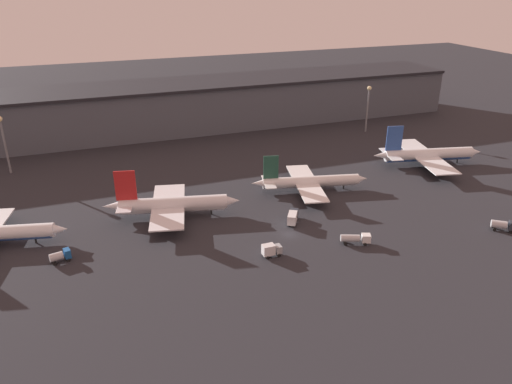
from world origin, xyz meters
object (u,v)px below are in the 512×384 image
at_px(service_vehicle_3, 293,217).
at_px(airplane_1, 172,205).
at_px(airplane_2, 309,182).
at_px(airplane_3, 427,155).
at_px(service_vehicle_0, 504,225).
at_px(service_vehicle_5, 60,256).
at_px(service_vehicle_2, 356,238).
at_px(service_vehicle_4, 271,250).

bearing_deg(service_vehicle_3, airplane_1, 94.31).
height_order(airplane_2, airplane_3, airplane_3).
distance_m(airplane_1, airplane_2, 43.95).
distance_m(service_vehicle_0, service_vehicle_5, 112.76).
height_order(airplane_2, service_vehicle_2, airplane_2).
bearing_deg(airplane_2, service_vehicle_2, -83.13).
bearing_deg(service_vehicle_3, airplane_2, -5.89).
height_order(service_vehicle_0, service_vehicle_3, service_vehicle_3).
bearing_deg(service_vehicle_0, service_vehicle_4, -150.55).
xyz_separation_m(airplane_1, airplane_3, (93.18, 9.81, -0.01)).
relative_size(airplane_3, service_vehicle_5, 7.85).
distance_m(airplane_2, service_vehicle_2, 34.61).
relative_size(airplane_1, service_vehicle_2, 4.94).
height_order(service_vehicle_0, service_vehicle_4, service_vehicle_4).
xyz_separation_m(airplane_3, service_vehicle_2, (-53.00, -41.05, -2.05)).
height_order(airplane_3, service_vehicle_5, airplane_3).
bearing_deg(airplane_2, service_vehicle_5, -153.54).
bearing_deg(service_vehicle_2, service_vehicle_0, 11.14).
bearing_deg(service_vehicle_0, airplane_3, 113.11).
bearing_deg(service_vehicle_2, airplane_1, 163.62).
distance_m(airplane_2, service_vehicle_3, 22.92).
height_order(airplane_3, service_vehicle_3, airplane_3).
distance_m(service_vehicle_3, service_vehicle_4, 18.73).
xyz_separation_m(service_vehicle_3, service_vehicle_5, (-59.71, 0.62, -0.24)).
xyz_separation_m(airplane_2, service_vehicle_2, (-3.65, -34.39, -1.39)).
bearing_deg(service_vehicle_0, service_vehicle_3, -167.16).
xyz_separation_m(service_vehicle_4, service_vehicle_5, (-47.62, 14.92, -0.20)).
bearing_deg(service_vehicle_0, service_vehicle_2, -152.57).
height_order(airplane_1, airplane_2, airplane_1).
xyz_separation_m(airplane_3, service_vehicle_3, (-63.11, -24.96, -1.80)).
relative_size(service_vehicle_0, service_vehicle_3, 0.81).
relative_size(service_vehicle_2, service_vehicle_3, 1.02).
xyz_separation_m(airplane_1, service_vehicle_5, (-29.64, -14.53, -2.05)).
xyz_separation_m(service_vehicle_0, service_vehicle_2, (-40.35, 7.36, -0.09)).
xyz_separation_m(service_vehicle_0, service_vehicle_3, (-50.45, 23.45, 0.17)).
distance_m(airplane_3, service_vehicle_3, 67.89).
xyz_separation_m(airplane_2, service_vehicle_5, (-73.47, -17.68, -1.38)).
bearing_deg(airplane_1, airplane_3, 18.95).
distance_m(service_vehicle_2, service_vehicle_5, 71.79).
height_order(airplane_1, service_vehicle_2, airplane_1).
bearing_deg(service_vehicle_4, airplane_1, 120.57).
xyz_separation_m(service_vehicle_2, service_vehicle_5, (-69.82, 16.71, 0.01)).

